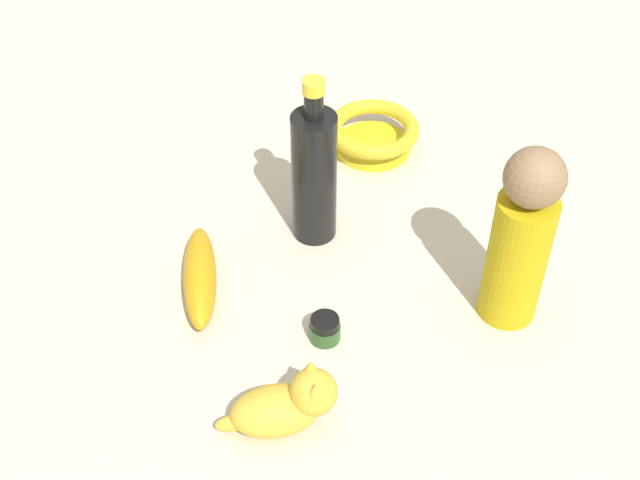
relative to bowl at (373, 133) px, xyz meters
The scene contains 7 objects.
ground 0.30m from the bowl, 128.33° to the left, with size 2.00×2.00×0.00m, color #BCB29E.
bowl is the anchor object (origin of this frame).
nail_polish_jar 0.39m from the bowl, 132.99° to the left, with size 0.04×0.04×0.03m.
bottle_tall 0.23m from the bowl, 118.85° to the left, with size 0.06×0.06×0.25m.
banana 0.39m from the bowl, 105.56° to the left, with size 0.18×0.04×0.04m, color #BA8813.
person_figure_adult 0.39m from the bowl, 169.24° to the left, with size 0.09×0.09×0.26m.
cat_figurine 0.53m from the bowl, 131.09° to the left, with size 0.10×0.14×0.09m.
Camera 1 is at (-0.64, 0.46, 0.84)m, focal length 48.01 mm.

